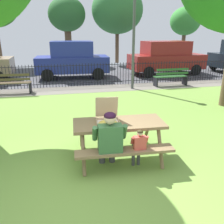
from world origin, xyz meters
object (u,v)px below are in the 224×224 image
child_at_table (139,145)px  far_tree_center (67,15)px  parked_car_right (166,57)px  far_tree_midright (117,10)px  adult_at_table (109,139)px  park_bench_right (171,77)px  parked_car_center (72,59)px  far_tree_right (185,22)px  pizza_box_open (108,118)px  lamp_post_walkway (134,30)px  park_bench_center (11,84)px  picnic_table_foreground (119,130)px

child_at_table → far_tree_center: (-0.62, 15.63, 3.11)m
parked_car_right → far_tree_midright: far_tree_midright is taller
adult_at_table → far_tree_midright: (3.80, 15.57, 3.38)m
park_bench_right → far_tree_center: bearing=115.8°
parked_car_center → far_tree_right: size_ratio=0.90×
adult_at_table → parked_car_right: parked_car_right is taller
pizza_box_open → lamp_post_walkway: lamp_post_walkway is taller
park_bench_center → parked_car_right: size_ratio=0.36×
pizza_box_open → parked_car_center: bearing=91.2°
far_tree_midright → far_tree_right: 5.91m
parked_car_center → far_tree_midright: 7.77m
pizza_box_open → adult_at_table: (-0.07, -0.49, -0.21)m
pizza_box_open → far_tree_center: (-0.15, 15.08, 2.75)m
adult_at_table → parked_car_center: parked_car_center is taller
far_tree_center → far_tree_midright: bearing=0.0°
parked_car_center → far_tree_center: 6.52m
park_bench_center → far_tree_center: (2.77, 9.06, 3.20)m
park_bench_center → far_tree_midright: (6.65, 9.06, 3.62)m
lamp_post_walkway → park_bench_right: bearing=4.7°
park_bench_center → far_tree_midright: size_ratio=0.28×
parked_car_right → parked_car_center: bearing=180.0°
picnic_table_foreground → parked_car_right: parked_car_right is taller
child_at_table → parked_car_right: size_ratio=0.18×
park_bench_right → parked_car_right: 3.32m
pizza_box_open → park_bench_center: (-2.92, 6.02, -0.45)m
lamp_post_walkway → parked_car_right: (3.05, 3.24, -1.54)m
adult_at_table → far_tree_midright: far_tree_midright is taller
park_bench_center → parked_car_center: 4.15m
picnic_table_foreground → parked_car_center: 9.12m
picnic_table_foreground → adult_at_table: adult_at_table is taller
pizza_box_open → park_bench_right: size_ratio=0.34×
park_bench_center → far_tree_center: size_ratio=0.33×
picnic_table_foreground → far_tree_midright: size_ratio=0.32×
adult_at_table → child_at_table: 0.56m
adult_at_table → park_bench_center: adult_at_table is taller
park_bench_center → park_bench_right: size_ratio=1.00×
lamp_post_walkway → parked_car_center: lamp_post_walkway is taller
park_bench_right → parked_car_center: (-4.43, 3.08, 0.59)m
parked_car_center → adult_at_table: bearing=-89.2°
park_bench_center → lamp_post_walkway: bearing=-1.8°
park_bench_right → parked_car_center: size_ratio=0.41×
lamp_post_walkway → parked_car_center: size_ratio=1.06×
far_tree_center → child_at_table: bearing=-87.7°
picnic_table_foreground → pizza_box_open: pizza_box_open is taller
park_bench_right → far_tree_midright: bearing=93.2°
far_tree_midright → far_tree_right: bearing=0.0°
park_bench_center → parked_car_right: parked_car_right is taller
lamp_post_walkway → far_tree_right: (7.30, 9.22, 0.70)m
adult_at_table → far_tree_center: bearing=90.3°
park_bench_right → parked_car_center: 5.43m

